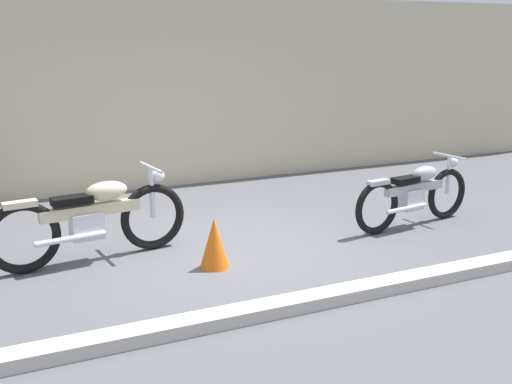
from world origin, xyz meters
TOP-DOWN VIEW (x-y plane):
  - ground_plane at (0.00, 0.00)m, footprint 40.00×40.00m
  - building_wall at (0.00, 3.42)m, footprint 18.00×0.30m
  - curb_strip at (0.00, -1.75)m, footprint 18.00×0.24m
  - traffic_cone at (-0.34, -0.46)m, footprint 0.32×0.32m
  - motorcycle_silver at (2.57, -0.14)m, footprint 1.96×0.58m
  - motorcycle_cream at (-1.47, 0.29)m, footprint 2.21×0.64m

SIDE VIEW (x-z plane):
  - ground_plane at x=0.00m, z-range 0.00..0.00m
  - curb_strip at x=0.00m, z-range 0.00..0.12m
  - traffic_cone at x=-0.34m, z-range 0.00..0.55m
  - motorcycle_silver at x=2.57m, z-range -0.02..0.87m
  - motorcycle_cream at x=-1.47m, z-range -0.02..0.98m
  - building_wall at x=0.00m, z-range 0.00..3.06m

